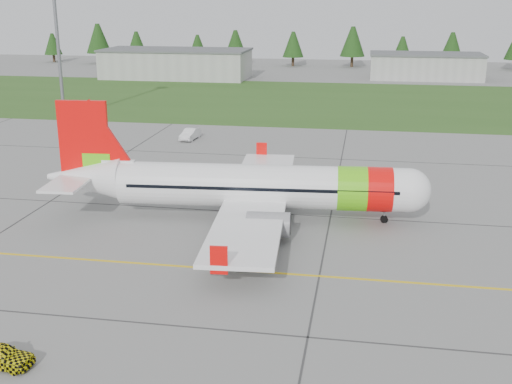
# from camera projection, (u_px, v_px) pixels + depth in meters

# --- Properties ---
(ground) EXTENTS (320.00, 320.00, 0.00)m
(ground) POSITION_uv_depth(u_px,v_px,m) (131.00, 322.00, 36.06)
(ground) COLOR gray
(ground) RESTS_ON ground
(aircraft) EXTENTS (31.55, 29.13, 9.55)m
(aircraft) POSITION_uv_depth(u_px,v_px,m) (253.00, 186.00, 52.14)
(aircraft) COLOR white
(aircraft) RESTS_ON ground
(service_van) EXTENTS (1.63, 1.55, 4.27)m
(service_van) POSITION_uv_depth(u_px,v_px,m) (190.00, 123.00, 81.55)
(service_van) COLOR silver
(service_van) RESTS_ON ground
(grass_strip) EXTENTS (320.00, 50.00, 0.03)m
(grass_strip) POSITION_uv_depth(u_px,v_px,m) (295.00, 100.00, 113.33)
(grass_strip) COLOR #30561E
(grass_strip) RESTS_ON ground
(taxi_guideline) EXTENTS (120.00, 0.25, 0.02)m
(taxi_guideline) POSITION_uv_depth(u_px,v_px,m) (172.00, 266.00, 43.59)
(taxi_guideline) COLOR gold
(taxi_guideline) RESTS_ON ground
(hangar_west) EXTENTS (32.00, 14.00, 6.00)m
(hangar_west) POSITION_uv_depth(u_px,v_px,m) (177.00, 64.00, 143.75)
(hangar_west) COLOR #A8A8A3
(hangar_west) RESTS_ON ground
(hangar_east) EXTENTS (24.00, 12.00, 5.20)m
(hangar_east) POSITION_uv_depth(u_px,v_px,m) (425.00, 67.00, 142.42)
(hangar_east) COLOR #A8A8A3
(hangar_east) RESTS_ON ground
(floodlight_mast) EXTENTS (0.50, 0.50, 20.00)m
(floodlight_mast) POSITION_uv_depth(u_px,v_px,m) (59.00, 51.00, 93.03)
(floodlight_mast) COLOR slate
(floodlight_mast) RESTS_ON ground
(treeline) EXTENTS (160.00, 8.00, 10.00)m
(treeline) POSITION_uv_depth(u_px,v_px,m) (320.00, 48.00, 164.66)
(treeline) COLOR #1C3F14
(treeline) RESTS_ON ground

